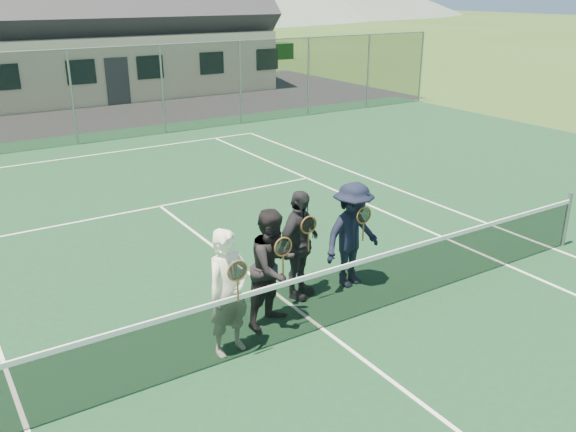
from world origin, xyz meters
name	(u,v)px	position (x,y,z in m)	size (l,w,h in m)	color
ground	(36,113)	(0.00, 20.00, 0.00)	(220.00, 220.00, 0.00)	#2C4A1A
court_surface	(321,329)	(0.00, 0.00, 0.01)	(30.00, 30.00, 0.02)	#14381E
court_markings	(322,328)	(0.00, 0.00, 0.02)	(11.03, 23.83, 0.01)	white
tennis_net	(322,297)	(0.00, 0.00, 0.54)	(11.68, 0.08, 1.10)	slate
perimeter_fence	(72,98)	(0.00, 13.50, 1.52)	(30.07, 0.07, 3.02)	slate
clubhouse	(95,6)	(4.00, 24.00, 3.99)	(15.60, 8.20, 7.70)	beige
player_a	(229,292)	(-1.40, 0.21, 0.92)	(0.73, 0.56, 1.80)	white
player_b	(273,268)	(-0.49, 0.55, 0.92)	(1.05, 0.93, 1.80)	black
player_c	(299,245)	(0.28, 1.04, 0.92)	(1.14, 0.82, 1.80)	black
player_d	(352,235)	(1.26, 0.92, 0.92)	(1.25, 0.83, 1.80)	black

